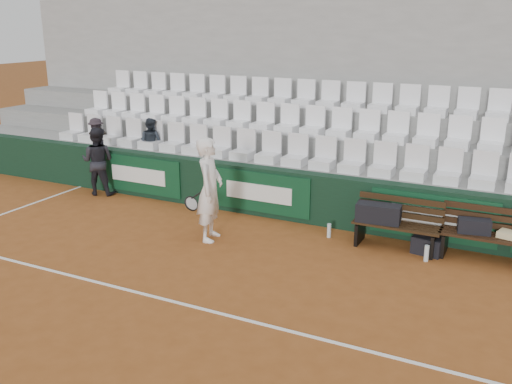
{
  "coord_description": "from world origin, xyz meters",
  "views": [
    {
      "loc": [
        4.64,
        -6.01,
        3.84
      ],
      "look_at": [
        0.44,
        2.4,
        1.0
      ],
      "focal_mm": 40.0,
      "sensor_mm": 36.0,
      "label": 1
    }
  ],
  "objects_px": {
    "sports_bag_ground": "(428,246)",
    "water_bottle_far": "(426,253)",
    "bench_right": "(485,248)",
    "spectator_a": "(95,120)",
    "sports_bag_right": "(474,226)",
    "bench_left": "(396,236)",
    "tennis_player": "(210,190)",
    "spectator_b": "(97,121)",
    "sports_bag_left": "(378,213)",
    "spectator_c": "(150,123)",
    "water_bottle_near": "(329,231)",
    "ball_kid": "(98,161)"
  },
  "relations": [
    {
      "from": "bench_right",
      "to": "spectator_a",
      "type": "bearing_deg",
      "value": 173.84
    },
    {
      "from": "spectator_a",
      "to": "spectator_c",
      "type": "bearing_deg",
      "value": -162.49
    },
    {
      "from": "tennis_player",
      "to": "bench_left",
      "type": "bearing_deg",
      "value": 18.52
    },
    {
      "from": "bench_left",
      "to": "water_bottle_near",
      "type": "height_order",
      "value": "bench_left"
    },
    {
      "from": "sports_bag_right",
      "to": "water_bottle_near",
      "type": "xyz_separation_m",
      "value": [
        -2.46,
        -0.16,
        -0.44
      ]
    },
    {
      "from": "sports_bag_left",
      "to": "spectator_b",
      "type": "bearing_deg",
      "value": 171.05
    },
    {
      "from": "sports_bag_left",
      "to": "sports_bag_right",
      "type": "xyz_separation_m",
      "value": [
        1.57,
        0.18,
        -0.04
      ]
    },
    {
      "from": "sports_bag_ground",
      "to": "spectator_c",
      "type": "distance_m",
      "value": 6.8
    },
    {
      "from": "water_bottle_far",
      "to": "spectator_a",
      "type": "bearing_deg",
      "value": 170.12
    },
    {
      "from": "tennis_player",
      "to": "spectator_b",
      "type": "relative_size",
      "value": 1.9
    },
    {
      "from": "sports_bag_ground",
      "to": "tennis_player",
      "type": "distance_m",
      "value": 3.9
    },
    {
      "from": "spectator_b",
      "to": "bench_right",
      "type": "bearing_deg",
      "value": 153.04
    },
    {
      "from": "bench_left",
      "to": "bench_right",
      "type": "relative_size",
      "value": 1.0
    },
    {
      "from": "bench_right",
      "to": "sports_bag_left",
      "type": "relative_size",
      "value": 1.97
    },
    {
      "from": "water_bottle_far",
      "to": "spectator_b",
      "type": "xyz_separation_m",
      "value": [
        -8.17,
        1.43,
        1.36
      ]
    },
    {
      "from": "spectator_a",
      "to": "water_bottle_far",
      "type": "bearing_deg",
      "value": -172.37
    },
    {
      "from": "spectator_c",
      "to": "water_bottle_far",
      "type": "bearing_deg",
      "value": 165.89
    },
    {
      "from": "bench_left",
      "to": "water_bottle_far",
      "type": "relative_size",
      "value": 5.41
    },
    {
      "from": "sports_bag_ground",
      "to": "water_bottle_far",
      "type": "bearing_deg",
      "value": -82.27
    },
    {
      "from": "sports_bag_ground",
      "to": "ball_kid",
      "type": "xyz_separation_m",
      "value": [
        -7.4,
        0.23,
        0.62
      ]
    },
    {
      "from": "bench_right",
      "to": "spectator_b",
      "type": "xyz_separation_m",
      "value": [
        -9.03,
        0.98,
        1.27
      ]
    },
    {
      "from": "tennis_player",
      "to": "spectator_b",
      "type": "bearing_deg",
      "value": 154.11
    },
    {
      "from": "spectator_a",
      "to": "sports_bag_ground",
      "type": "bearing_deg",
      "value": -170.19
    },
    {
      "from": "sports_bag_ground",
      "to": "water_bottle_far",
      "type": "distance_m",
      "value": 0.33
    },
    {
      "from": "sports_bag_left",
      "to": "ball_kid",
      "type": "height_order",
      "value": "ball_kid"
    },
    {
      "from": "tennis_player",
      "to": "water_bottle_near",
      "type": "bearing_deg",
      "value": 28.42
    },
    {
      "from": "bench_left",
      "to": "ball_kid",
      "type": "xyz_separation_m",
      "value": [
        -6.86,
        0.23,
        0.55
      ]
    },
    {
      "from": "sports_bag_left",
      "to": "ball_kid",
      "type": "distance_m",
      "value": 6.54
    },
    {
      "from": "sports_bag_right",
      "to": "sports_bag_ground",
      "type": "relative_size",
      "value": 1.05
    },
    {
      "from": "bench_left",
      "to": "sports_bag_right",
      "type": "bearing_deg",
      "value": 6.84
    },
    {
      "from": "sports_bag_left",
      "to": "spectator_a",
      "type": "relative_size",
      "value": 0.74
    },
    {
      "from": "sports_bag_right",
      "to": "spectator_c",
      "type": "bearing_deg",
      "value": 172.45
    },
    {
      "from": "sports_bag_left",
      "to": "sports_bag_ground",
      "type": "height_order",
      "value": "sports_bag_left"
    },
    {
      "from": "bench_left",
      "to": "sports_bag_ground",
      "type": "relative_size",
      "value": 3.02
    },
    {
      "from": "water_bottle_near",
      "to": "spectator_c",
      "type": "bearing_deg",
      "value": 166.78
    },
    {
      "from": "water_bottle_far",
      "to": "bench_right",
      "type": "bearing_deg",
      "value": 27.56
    },
    {
      "from": "spectator_a",
      "to": "water_bottle_near",
      "type": "bearing_deg",
      "value": -172.43
    },
    {
      "from": "sports_bag_left",
      "to": "water_bottle_far",
      "type": "bearing_deg",
      "value": -17.55
    },
    {
      "from": "sports_bag_right",
      "to": "water_bottle_far",
      "type": "xyz_separation_m",
      "value": [
        -0.65,
        -0.47,
        -0.43
      ]
    },
    {
      "from": "tennis_player",
      "to": "spectator_c",
      "type": "distance_m",
      "value": 3.65
    },
    {
      "from": "sports_bag_right",
      "to": "spectator_a",
      "type": "xyz_separation_m",
      "value": [
        -8.87,
        0.96,
        0.94
      ]
    },
    {
      "from": "spectator_b",
      "to": "spectator_c",
      "type": "height_order",
      "value": "spectator_c"
    },
    {
      "from": "sports_bag_left",
      "to": "tennis_player",
      "type": "distance_m",
      "value": 3.0
    },
    {
      "from": "sports_bag_left",
      "to": "sports_bag_right",
      "type": "height_order",
      "value": "sports_bag_left"
    },
    {
      "from": "water_bottle_near",
      "to": "ball_kid",
      "type": "distance_m",
      "value": 5.68
    },
    {
      "from": "bench_left",
      "to": "tennis_player",
      "type": "bearing_deg",
      "value": -161.48
    },
    {
      "from": "bench_right",
      "to": "water_bottle_near",
      "type": "height_order",
      "value": "bench_right"
    },
    {
      "from": "bench_right",
      "to": "spectator_a",
      "type": "height_order",
      "value": "spectator_a"
    },
    {
      "from": "water_bottle_far",
      "to": "spectator_a",
      "type": "height_order",
      "value": "spectator_a"
    },
    {
      "from": "sports_bag_right",
      "to": "bench_right",
      "type": "bearing_deg",
      "value": -5.57
    }
  ]
}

